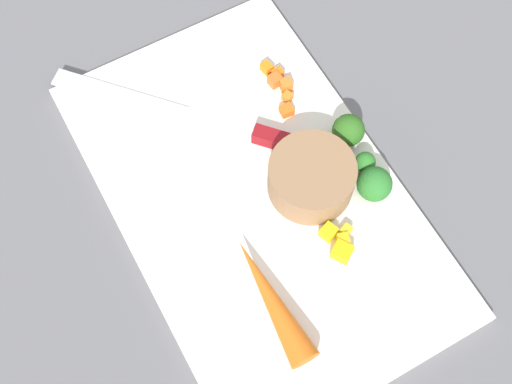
% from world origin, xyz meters
% --- Properties ---
extents(ground_plane, '(4.00, 4.00, 0.00)m').
position_xyz_m(ground_plane, '(0.00, 0.00, 0.00)').
color(ground_plane, slate).
extents(cutting_board, '(0.52, 0.32, 0.01)m').
position_xyz_m(cutting_board, '(0.00, 0.00, 0.01)').
color(cutting_board, white).
rests_on(cutting_board, ground_plane).
extents(prep_bowl, '(0.10, 0.10, 0.05)m').
position_xyz_m(prep_bowl, '(0.02, 0.06, 0.04)').
color(prep_bowl, '#926B49').
rests_on(prep_bowl, cutting_board).
extents(chef_knife, '(0.26, 0.24, 0.02)m').
position_xyz_m(chef_knife, '(-0.11, -0.00, 0.02)').
color(chef_knife, silver).
rests_on(chef_knife, cutting_board).
extents(whole_carrot, '(0.15, 0.04, 0.03)m').
position_xyz_m(whole_carrot, '(0.12, -0.05, 0.03)').
color(whole_carrot, orange).
rests_on(whole_carrot, cutting_board).
extents(carrot_dice_0, '(0.02, 0.02, 0.01)m').
position_xyz_m(carrot_dice_0, '(-0.08, 0.09, 0.02)').
color(carrot_dice_0, orange).
rests_on(carrot_dice_0, cutting_board).
extents(carrot_dice_1, '(0.01, 0.01, 0.01)m').
position_xyz_m(carrot_dice_1, '(-0.13, 0.11, 0.02)').
color(carrot_dice_1, orange).
rests_on(carrot_dice_1, cutting_board).
extents(carrot_dice_2, '(0.02, 0.02, 0.02)m').
position_xyz_m(carrot_dice_2, '(-0.13, 0.10, 0.02)').
color(carrot_dice_2, orange).
rests_on(carrot_dice_2, cutting_board).
extents(carrot_dice_3, '(0.02, 0.02, 0.02)m').
position_xyz_m(carrot_dice_3, '(-0.11, 0.11, 0.02)').
color(carrot_dice_3, orange).
rests_on(carrot_dice_3, cutting_board).
extents(carrot_dice_4, '(0.02, 0.01, 0.01)m').
position_xyz_m(carrot_dice_4, '(-0.15, 0.10, 0.02)').
color(carrot_dice_4, orange).
rests_on(carrot_dice_4, cutting_board).
extents(carrot_dice_5, '(0.01, 0.01, 0.01)m').
position_xyz_m(carrot_dice_5, '(-0.10, 0.10, 0.02)').
color(carrot_dice_5, orange).
rests_on(carrot_dice_5, cutting_board).
extents(pepper_dice_0, '(0.02, 0.02, 0.01)m').
position_xyz_m(pepper_dice_0, '(0.10, 0.06, 0.02)').
color(pepper_dice_0, yellow).
rests_on(pepper_dice_0, cutting_board).
extents(pepper_dice_1, '(0.03, 0.03, 0.02)m').
position_xyz_m(pepper_dice_1, '(0.11, 0.05, 0.02)').
color(pepper_dice_1, yellow).
rests_on(pepper_dice_1, cutting_board).
extents(pepper_dice_2, '(0.01, 0.02, 0.01)m').
position_xyz_m(pepper_dice_2, '(0.09, 0.07, 0.02)').
color(pepper_dice_2, yellow).
rests_on(pepper_dice_2, cutting_board).
extents(pepper_dice_3, '(0.02, 0.02, 0.01)m').
position_xyz_m(pepper_dice_3, '(0.08, 0.05, 0.02)').
color(pepper_dice_3, yellow).
rests_on(pepper_dice_3, cutting_board).
extents(broccoli_floret_0, '(0.04, 0.04, 0.04)m').
position_xyz_m(broccoli_floret_0, '(0.06, 0.12, 0.03)').
color(broccoli_floret_0, '#8DC366').
rests_on(broccoli_floret_0, cutting_board).
extents(broccoli_floret_1, '(0.04, 0.04, 0.04)m').
position_xyz_m(broccoli_floret_1, '(-0.01, 0.13, 0.04)').
color(broccoli_floret_1, '#88B067').
rests_on(broccoli_floret_1, cutting_board).
extents(broccoli_floret_2, '(0.03, 0.03, 0.03)m').
position_xyz_m(broccoli_floret_2, '(0.03, 0.13, 0.03)').
color(broccoli_floret_2, '#83BF66').
rests_on(broccoli_floret_2, cutting_board).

